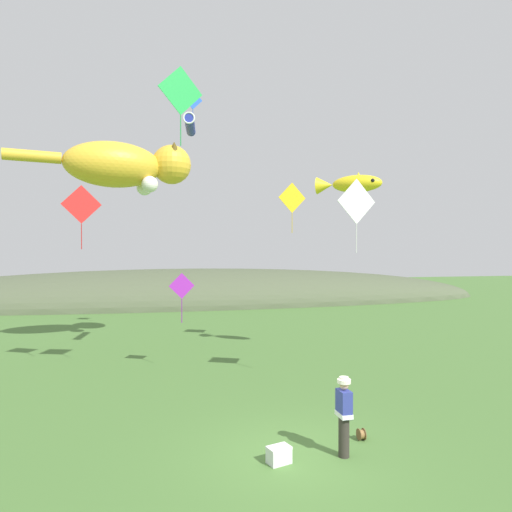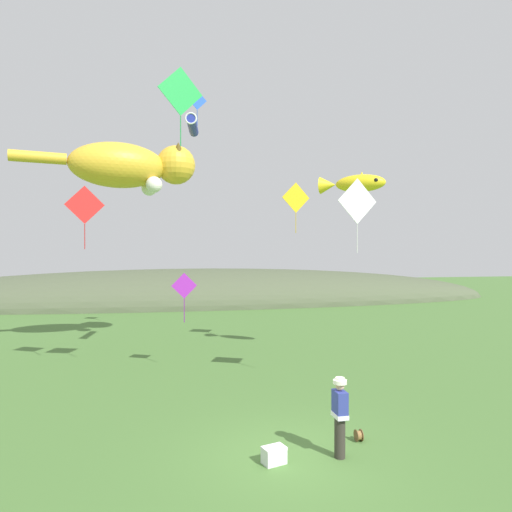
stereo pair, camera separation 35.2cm
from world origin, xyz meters
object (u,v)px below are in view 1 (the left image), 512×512
Objects in this scene: kite_tube_streamer at (190,125)px; kite_diamond_white at (357,202)px; kite_diamond_gold at (292,198)px; kite_spool at (361,434)px; kite_diamond_red at (81,205)px; kite_diamond_green at (181,91)px; festival_attendant at (344,414)px; kite_diamond_blue at (193,100)px; kite_diamond_violet at (182,287)px; picnic_cooler at (279,455)px; kite_fish_windsock at (350,184)px; kite_giant_cat at (126,166)px.

kite_tube_streamer reaches higher than kite_diamond_white.
kite_spool is at bearing -97.23° from kite_diamond_gold.
kite_tube_streamer is 0.89× the size of kite_diamond_red.
kite_spool is 0.12× the size of kite_diamond_green.
kite_diamond_green is (-0.56, -3.76, -0.05)m from kite_tube_streamer.
kite_spool is at bearing -43.29° from kite_diamond_red.
festival_attendant is at bearing -136.34° from kite_spool.
kite_diamond_green is 1.26× the size of kite_diamond_blue.
kite_diamond_violet is at bearing 86.29° from kite_diamond_green.
kite_diamond_gold is (5.30, 6.05, -2.34)m from kite_diamond_green.
kite_tube_streamer is at bearing 115.77° from kite_spool.
kite_diamond_gold reaches higher than festival_attendant.
kite_diamond_white is at bearing 61.54° from festival_attendant.
kite_tube_streamer reaches higher than kite_spool.
kite_diamond_red is 9.00m from kite_diamond_gold.
kite_diamond_red is at bearing 123.70° from picnic_cooler.
kite_diamond_white is (2.10, 3.87, 5.13)m from festival_attendant.
kite_fish_windsock is at bearing 27.15° from kite_diamond_green.
kite_spool is 0.14× the size of kite_tube_streamer.
kite_tube_streamer is 4.96m from kite_diamond_red.
kite_diamond_red is (-6.58, 7.66, 5.22)m from festival_attendant.
kite_diamond_gold reaches higher than kite_spool.
kite_tube_streamer is 6.10m from kite_diamond_violet.
kite_spool is at bearing -112.06° from kite_fish_windsock.
kite_spool is 0.12× the size of kite_diamond_gold.
kite_diamond_blue is (-3.05, 11.61, 11.53)m from kite_spool.
kite_giant_cat reaches higher than kite_diamond_violet.
kite_diamond_gold is (3.47, 10.30, 6.74)m from picnic_cooler.
kite_spool is at bearing 43.66° from festival_attendant.
kite_spool is 11.80m from kite_diamond_gold.
festival_attendant is 11.90m from kite_tube_streamer.
kite_diamond_white reaches higher than festival_attendant.
festival_attendant is 12.08m from kite_diamond_gold.
kite_diamond_violet is at bearing 142.48° from kite_diamond_white.
kite_diamond_red is at bearing -174.62° from kite_tube_streamer.
kite_spool is 10.60m from kite_diamond_green.
kite_giant_cat is at bearing -168.99° from kite_diamond_blue.
kite_diamond_red is at bearing 133.92° from kite_diamond_green.
kite_fish_windsock is at bearing -37.26° from kite_diamond_blue.
kite_diamond_white is 0.99× the size of kite_diamond_green.
kite_tube_streamer reaches higher than festival_attendant.
kite_diamond_green reaches higher than kite_diamond_red.
kite_diamond_blue is (4.30, 4.68, 5.50)m from kite_diamond_red.
kite_diamond_gold is 1.22× the size of kite_diamond_blue.
kite_tube_streamer is (2.53, -3.74, 0.97)m from kite_giant_cat.
kite_fish_windsock is 8.66m from kite_diamond_blue.
kite_diamond_white is at bearing -40.55° from kite_tube_streamer.
kite_diamond_violet is (0.23, 3.59, -6.04)m from kite_diamond_green.
kite_diamond_gold is at bearing 79.11° from festival_attendant.
kite_spool is at bearing -64.23° from kite_tube_streamer.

